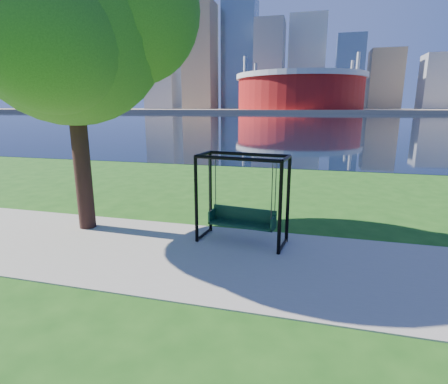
% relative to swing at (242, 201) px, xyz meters
% --- Properties ---
extents(ground, '(900.00, 900.00, 0.00)m').
position_rel_swing_xyz_m(ground, '(-0.60, -0.63, -1.09)').
color(ground, '#1E5114').
rests_on(ground, ground).
extents(path, '(120.00, 4.00, 0.03)m').
position_rel_swing_xyz_m(path, '(-0.60, -1.13, -1.08)').
color(path, '#9E937F').
rests_on(path, ground).
extents(river, '(900.00, 180.00, 0.02)m').
position_rel_swing_xyz_m(river, '(-0.60, 101.37, -1.08)').
color(river, black).
rests_on(river, ground).
extents(far_bank, '(900.00, 228.00, 2.00)m').
position_rel_swing_xyz_m(far_bank, '(-0.60, 305.37, -0.09)').
color(far_bank, '#937F60').
rests_on(far_bank, ground).
extents(stadium, '(83.00, 83.00, 32.00)m').
position_rel_swing_xyz_m(stadium, '(-10.60, 234.37, 13.14)').
color(stadium, maroon).
rests_on(stadium, far_bank).
extents(skyline, '(392.00, 66.00, 96.50)m').
position_rel_swing_xyz_m(skyline, '(-4.87, 318.77, 34.80)').
color(skyline, gray).
rests_on(skyline, far_bank).
extents(swing, '(2.31, 1.22, 2.26)m').
position_rel_swing_xyz_m(swing, '(0.00, 0.00, 0.00)').
color(swing, black).
rests_on(swing, ground).
extents(park_tree, '(6.38, 5.76, 7.92)m').
position_rel_swing_xyz_m(park_tree, '(-4.56, 0.00, 4.41)').
color(park_tree, black).
rests_on(park_tree, ground).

